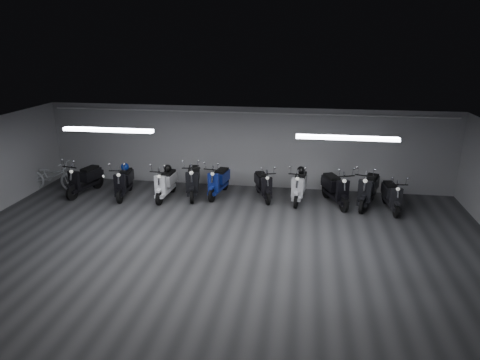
% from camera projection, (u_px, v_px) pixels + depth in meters
% --- Properties ---
extents(floor, '(14.00, 10.00, 0.01)m').
position_uv_depth(floor, '(216.00, 252.00, 10.42)').
color(floor, '#323335').
rests_on(floor, ground).
extents(ceiling, '(14.00, 10.00, 0.01)m').
position_uv_depth(ceiling, '(214.00, 140.00, 9.52)').
color(ceiling, gray).
rests_on(ceiling, ground).
extents(back_wall, '(14.00, 0.01, 2.80)m').
position_uv_depth(back_wall, '(245.00, 147.00, 14.66)').
color(back_wall, '#9B9B9E').
rests_on(back_wall, ground).
extents(front_wall, '(14.00, 0.01, 2.80)m').
position_uv_depth(front_wall, '(132.00, 341.00, 5.28)').
color(front_wall, '#9B9B9E').
rests_on(front_wall, ground).
extents(fluor_strip_left, '(2.40, 0.18, 0.08)m').
position_uv_depth(fluor_strip_left, '(108.00, 130.00, 10.92)').
color(fluor_strip_left, white).
rests_on(fluor_strip_left, ceiling).
extents(fluor_strip_right, '(2.40, 0.18, 0.08)m').
position_uv_depth(fluor_strip_right, '(347.00, 138.00, 10.05)').
color(fluor_strip_right, white).
rests_on(fluor_strip_right, ceiling).
extents(conduit, '(13.60, 0.05, 0.05)m').
position_uv_depth(conduit, '(245.00, 113.00, 14.20)').
color(conduit, white).
rests_on(conduit, back_wall).
extents(scooter_0, '(1.01, 1.93, 1.37)m').
position_uv_depth(scooter_0, '(84.00, 174.00, 14.10)').
color(scooter_0, black).
rests_on(scooter_0, floor).
extents(scooter_1, '(0.85, 1.86, 1.33)m').
position_uv_depth(scooter_1, '(124.00, 177.00, 13.86)').
color(scooter_1, black).
rests_on(scooter_1, floor).
extents(scooter_2, '(0.68, 1.81, 1.33)m').
position_uv_depth(scooter_2, '(165.00, 179.00, 13.72)').
color(scooter_2, white).
rests_on(scooter_2, floor).
extents(scooter_3, '(0.99, 2.01, 1.43)m').
position_uv_depth(scooter_3, '(193.00, 175.00, 13.89)').
color(scooter_3, black).
rests_on(scooter_3, floor).
extents(scooter_4, '(0.89, 1.86, 1.33)m').
position_uv_depth(scooter_4, '(218.00, 177.00, 13.95)').
color(scooter_4, navy).
rests_on(scooter_4, floor).
extents(scooter_5, '(1.11, 1.76, 1.24)m').
position_uv_depth(scooter_5, '(263.00, 180.00, 13.72)').
color(scooter_5, black).
rests_on(scooter_5, floor).
extents(scooter_6, '(0.81, 1.86, 1.34)m').
position_uv_depth(scooter_6, '(299.00, 181.00, 13.46)').
color(scooter_6, silver).
rests_on(scooter_6, floor).
extents(scooter_7, '(1.28, 1.98, 1.40)m').
position_uv_depth(scooter_7, '(336.00, 184.00, 13.17)').
color(scooter_7, black).
rests_on(scooter_7, floor).
extents(scooter_8, '(1.28, 2.07, 1.46)m').
position_uv_depth(scooter_8, '(369.00, 184.00, 13.02)').
color(scooter_8, black).
rests_on(scooter_8, floor).
extents(scooter_9, '(0.73, 1.72, 1.25)m').
position_uv_depth(scooter_9, '(392.00, 191.00, 12.76)').
color(scooter_9, black).
rests_on(scooter_9, floor).
extents(bicycle, '(1.92, 0.69, 1.24)m').
position_uv_depth(bicycle, '(51.00, 173.00, 14.49)').
color(bicycle, white).
rests_on(bicycle, floor).
extents(helmet_0, '(0.25, 0.25, 0.25)m').
position_uv_depth(helmet_0, '(168.00, 168.00, 13.86)').
color(helmet_0, black).
rests_on(helmet_0, scooter_2).
extents(helmet_1, '(0.26, 0.26, 0.26)m').
position_uv_depth(helmet_1, '(301.00, 170.00, 13.60)').
color(helmet_1, black).
rests_on(helmet_1, scooter_6).
extents(helmet_2, '(0.26, 0.26, 0.26)m').
position_uv_depth(helmet_2, '(125.00, 167.00, 14.00)').
color(helmet_2, navy).
rests_on(helmet_2, scooter_1).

